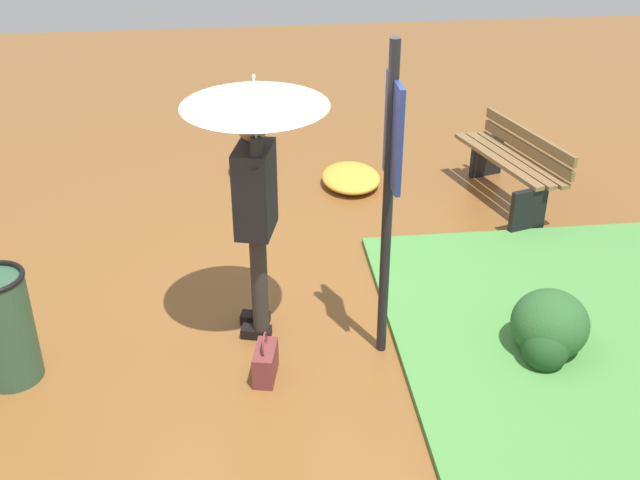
{
  "coord_description": "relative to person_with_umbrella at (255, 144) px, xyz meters",
  "views": [
    {
      "loc": [
        4.87,
        -0.26,
        3.58
      ],
      "look_at": [
        0.1,
        0.28,
        0.85
      ],
      "focal_mm": 44.58,
      "sensor_mm": 36.0,
      "label": 1
    }
  ],
  "objects": [
    {
      "name": "leaf_pile_near_person",
      "position": [
        -2.51,
        1.04,
        -1.47
      ],
      "size": [
        0.75,
        0.6,
        0.17
      ],
      "color": "gold",
      "rests_on": "ground_plane"
    },
    {
      "name": "info_sign_post",
      "position": [
        0.26,
        0.86,
        -0.11
      ],
      "size": [
        0.44,
        0.07,
        2.3
      ],
      "color": "black",
      "rests_on": "ground_plane"
    },
    {
      "name": "leaf_pile_by_bench",
      "position": [
        -2.96,
        0.03,
        -1.49
      ],
      "size": [
        0.6,
        0.48,
        0.13
      ],
      "color": "gold",
      "rests_on": "ground_plane"
    },
    {
      "name": "trash_bin",
      "position": [
        0.28,
        -1.75,
        -1.13
      ],
      "size": [
        0.42,
        0.42,
        0.83
      ],
      "color": "#2D5138",
      "rests_on": "ground_plane"
    },
    {
      "name": "park_bench",
      "position": [
        -1.96,
        2.54,
        -1.15
      ],
      "size": [
        1.44,
        0.75,
        0.75
      ],
      "color": "black",
      "rests_on": "ground_plane"
    },
    {
      "name": "person_with_umbrella",
      "position": [
        0.0,
        0.0,
        0.0
      ],
      "size": [
        0.96,
        0.96,
        2.04
      ],
      "color": "#2D2823",
      "rests_on": "ground_plane"
    },
    {
      "name": "ground_plane",
      "position": [
        -0.01,
        0.14,
        -1.55
      ],
      "size": [
        18.0,
        18.0,
        0.0
      ],
      "primitive_type": "plane",
      "color": "brown"
    },
    {
      "name": "shrub_cluster",
      "position": [
        0.47,
        2.02,
        -1.32
      ],
      "size": [
        0.61,
        0.56,
        0.5
      ],
      "color": "#285628",
      "rests_on": "ground_plane"
    },
    {
      "name": "handbag",
      "position": [
        0.49,
        -0.01,
        -1.42
      ],
      "size": [
        0.32,
        0.2,
        0.37
      ],
      "color": "brown",
      "rests_on": "ground_plane"
    }
  ]
}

